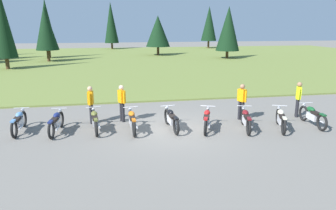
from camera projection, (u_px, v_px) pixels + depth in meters
ground_plane at (171, 129)px, 12.64m from camera, size 140.00×140.00×0.00m
grass_moorland at (131, 60)px, 38.11m from camera, size 80.00×44.00×0.10m
forest_treeline at (85, 26)px, 41.15m from camera, size 40.51×27.76×8.39m
motorcycle_sky_blue at (19, 122)px, 12.23m from camera, size 0.62×2.10×0.88m
motorcycle_navy at (56, 122)px, 12.16m from camera, size 0.62×2.10×0.88m
motorcycle_olive at (95, 121)px, 12.37m from camera, size 0.62×2.10×0.88m
motorcycle_orange at (132, 121)px, 12.35m from camera, size 0.62×2.10×0.88m
motorcycle_black at (171, 119)px, 12.58m from camera, size 0.62×2.10×0.88m
motorcycle_red at (207, 119)px, 12.52m from camera, size 0.93×2.00×0.88m
motorcycle_maroon at (246, 119)px, 12.54m from camera, size 0.77×2.06×0.88m
motorcycle_cream at (281, 119)px, 12.59m from camera, size 0.93×2.00×0.88m
motorcycle_british_green at (312, 116)px, 13.05m from camera, size 0.62×2.10×0.88m
rider_near_row_end at (242, 100)px, 13.70m from camera, size 0.34×0.51×1.67m
rider_checking_bike at (298, 97)px, 14.19m from camera, size 0.37×0.49×1.67m
rider_in_hivis_vest at (122, 101)px, 13.47m from camera, size 0.35×0.51×1.67m
rider_with_back_turned at (91, 102)px, 13.23m from camera, size 0.25×0.55×1.67m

